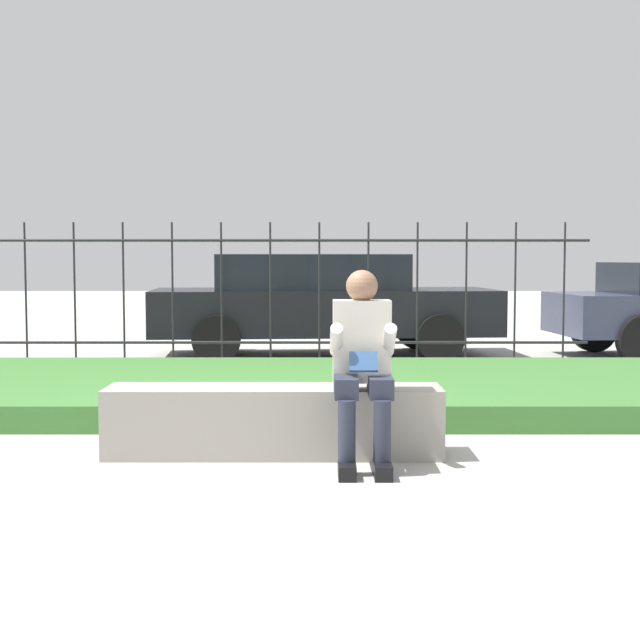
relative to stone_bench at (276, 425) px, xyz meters
name	(u,v)px	position (x,y,z in m)	size (l,w,h in m)	color
ground_plane	(237,455)	(-0.27, 0.00, -0.21)	(60.00, 60.00, 0.00)	#B2AFA8
stone_bench	(276,425)	(0.00, 0.00, 0.00)	(2.29, 0.47, 0.47)	gray
person_seated_reader	(364,358)	(0.59, -0.27, 0.49)	(0.42, 0.73, 1.27)	black
grass_berm	(261,388)	(-0.27, 2.37, -0.10)	(9.47, 3.35, 0.22)	#3D7533
iron_fence	(272,294)	(-0.27, 4.41, 0.71)	(7.47, 0.03, 1.76)	#232326
car_parked_center	(322,302)	(0.32, 6.19, 0.53)	(4.77, 2.13, 1.40)	black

